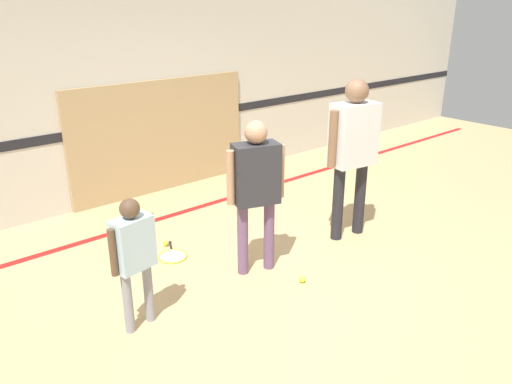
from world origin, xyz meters
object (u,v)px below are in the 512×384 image
at_px(racket_spare_on_floor, 173,256).
at_px(person_student_left, 134,250).
at_px(person_student_right, 353,143).
at_px(tennis_ball_near_instructor, 302,279).
at_px(person_instructor, 256,182).
at_px(tennis_ball_by_spare_racket, 166,243).

bearing_deg(racket_spare_on_floor, person_student_left, 162.40).
height_order(person_student_left, racket_spare_on_floor, person_student_left).
height_order(person_student_right, tennis_ball_near_instructor, person_student_right).
distance_m(person_instructor, person_student_left, 1.39).
height_order(person_instructor, person_student_right, person_student_right).
bearing_deg(person_student_left, racket_spare_on_floor, 36.25).
relative_size(person_student_left, tennis_ball_by_spare_racket, 17.81).
xyz_separation_m(person_student_left, tennis_ball_by_spare_racket, (0.93, 1.16, -0.69)).
xyz_separation_m(person_student_left, racket_spare_on_floor, (0.86, 0.89, -0.72)).
relative_size(person_student_left, person_student_right, 0.64).
bearing_deg(person_student_right, racket_spare_on_floor, -16.56).
bearing_deg(tennis_ball_near_instructor, person_instructor, 111.32).
relative_size(person_instructor, person_student_right, 0.86).
relative_size(person_student_right, tennis_ball_near_instructor, 27.89).
relative_size(racket_spare_on_floor, tennis_ball_by_spare_racket, 8.24).
bearing_deg(tennis_ball_by_spare_racket, tennis_ball_near_instructor, -68.07).
relative_size(person_student_left, tennis_ball_near_instructor, 17.81).
bearing_deg(racket_spare_on_floor, person_instructor, -121.31).
distance_m(person_student_left, person_student_right, 2.76).
height_order(racket_spare_on_floor, tennis_ball_near_instructor, tennis_ball_near_instructor).
bearing_deg(tennis_ball_by_spare_racket, person_student_left, -128.83).
bearing_deg(tennis_ball_near_instructor, racket_spare_on_floor, 118.48).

